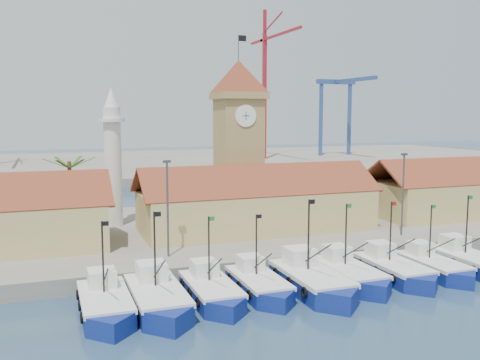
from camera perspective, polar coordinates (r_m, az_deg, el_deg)
name	(u,v)px	position (r m, az deg, el deg)	size (l,w,h in m)	color
ground	(348,298)	(44.83, 11.42, -12.25)	(400.00, 400.00, 0.00)	navy
quay	(244,229)	(65.52, 0.43, -5.25)	(140.00, 32.00, 1.50)	gray
terminal	(134,165)	(148.34, -11.21, 1.62)	(240.00, 80.00, 2.00)	gray
boat_0	(106,306)	(41.27, -14.14, -12.93)	(3.53, 9.67, 7.32)	navy
boat_1	(158,300)	(41.57, -8.73, -12.57)	(3.78, 10.35, 7.83)	navy
boat_2	(212,293)	(43.00, -2.97, -11.93)	(3.41, 9.34, 7.07)	navy
boat_3	(260,286)	(44.60, 2.14, -11.24)	(3.33, 9.13, 6.91)	navy
boat_4	(313,283)	(45.37, 7.82, -10.82)	(3.92, 10.74, 8.13)	navy
boat_5	(350,276)	(48.06, 11.69, -9.97)	(3.55, 9.72, 7.36)	navy
boat_6	(395,271)	(50.34, 16.23, -9.33)	(3.53, 9.67, 7.31)	navy
boat_7	(435,268)	(52.72, 20.09, -8.80)	(3.28, 8.99, 6.80)	navy
boat_8	(472,263)	(55.22, 23.52, -8.16)	(3.63, 9.94, 7.52)	navy
hall_center	(256,208)	(61.23, 1.74, -3.04)	(27.04, 10.13, 7.61)	tan
hall_right	(477,194)	(78.74, 23.94, -1.39)	(31.20, 10.13, 7.61)	tan
clock_tower	(238,136)	(65.95, -0.16, 4.66)	(5.80, 5.80, 22.70)	#9D8950
minaret	(113,157)	(64.61, -13.41, 2.44)	(3.00, 3.00, 16.30)	silver
palm_tree	(70,190)	(62.62, -17.65, -1.05)	(5.60, 5.03, 8.39)	brown
lamp_posts	(290,197)	(53.78, 5.40, -1.79)	(80.70, 0.25, 9.03)	#3F3F44
crane_red_right	(266,77)	(151.68, 2.84, 10.93)	(1.00, 32.72, 41.40)	maroon
gantry	(341,96)	(165.79, 10.76, 8.77)	(13.00, 22.00, 23.20)	#2E4C8D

